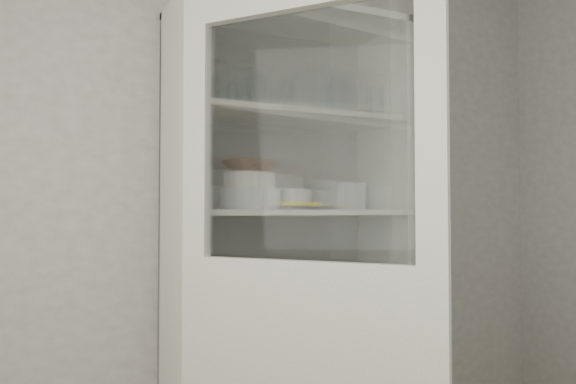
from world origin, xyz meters
name	(u,v)px	position (x,y,z in m)	size (l,w,h in m)	color
wall_back	(226,201)	(0.00, 1.50, 1.30)	(3.60, 0.02, 2.60)	#9A9890
pantry_cabinet	(282,284)	(0.20, 1.34, 0.94)	(1.00, 0.45, 2.10)	silver
cupboard_door	(303,334)	(-0.02, 0.70, 0.87)	(0.59, 0.73, 2.00)	silver
tumbler_0	(218,82)	(-0.16, 1.11, 1.74)	(0.08, 0.08, 0.15)	silver
tumbler_1	(259,88)	(0.02, 1.15, 1.74)	(0.08, 0.08, 0.16)	silver
tumbler_2	(243,87)	(-0.07, 1.12, 1.73)	(0.07, 0.07, 0.14)	silver
tumbler_3	(339,95)	(0.36, 1.11, 1.74)	(0.07, 0.07, 0.15)	silver
tumbler_4	(338,98)	(0.37, 1.15, 1.73)	(0.07, 0.07, 0.14)	silver
tumbler_5	(348,100)	(0.42, 1.15, 1.73)	(0.06, 0.06, 0.13)	silver
tumbler_6	(376,102)	(0.56, 1.14, 1.73)	(0.07, 0.07, 0.13)	silver
tumbler_7	(212,93)	(-0.15, 1.25, 1.72)	(0.06, 0.06, 0.13)	silver
tumbler_8	(245,96)	(0.01, 1.29, 1.73)	(0.07, 0.07, 0.14)	silver
tumbler_9	(236,97)	(-0.03, 1.29, 1.72)	(0.06, 0.06, 0.12)	silver
tumbler_10	(256,95)	(0.05, 1.28, 1.74)	(0.08, 0.08, 0.16)	silver
tumbler_11	(322,103)	(0.37, 1.28, 1.73)	(0.07, 0.07, 0.14)	silver
goblet_0	(187,92)	(-0.21, 1.39, 1.75)	(0.08, 0.08, 0.18)	silver
goblet_1	(285,99)	(0.23, 1.38, 1.76)	(0.08, 0.08, 0.19)	silver
goblet_2	(335,105)	(0.49, 1.38, 1.75)	(0.08, 0.08, 0.18)	silver
goblet_3	(325,102)	(0.42, 1.35, 1.75)	(0.08, 0.08, 0.18)	silver
plate_stack_front	(250,199)	(0.01, 1.24, 1.30)	(0.25, 0.25, 0.08)	silver
plate_stack_back	(210,198)	(-0.10, 1.42, 1.31)	(0.20, 0.20, 0.10)	silver
cream_bowl	(250,181)	(0.01, 1.24, 1.38)	(0.21, 0.21, 0.07)	white
terracotta_bowl	(250,167)	(0.01, 1.24, 1.44)	(0.21, 0.21, 0.05)	brown
glass_platter	(297,208)	(0.23, 1.25, 1.27)	(0.29, 0.29, 0.02)	silver
yellow_trivet	(297,204)	(0.23, 1.25, 1.28)	(0.19, 0.19, 0.01)	yellow
white_ramekin	(297,196)	(0.23, 1.25, 1.32)	(0.13, 0.13, 0.06)	silver
grey_bowl_stack	(350,196)	(0.51, 1.28, 1.32)	(0.14, 0.14, 0.12)	silver
mug_blue	(336,292)	(0.41, 1.23, 0.90)	(0.11, 0.11, 0.09)	navy
mug_teal	(346,287)	(0.51, 1.32, 0.91)	(0.11, 0.11, 0.10)	#28756A
mug_white	(343,292)	(0.41, 1.18, 0.91)	(0.11, 0.11, 0.10)	silver
teal_jar	(312,288)	(0.34, 1.34, 0.91)	(0.09, 0.09, 0.11)	#28756A
measuring_cups	(271,303)	(0.10, 1.23, 0.88)	(0.09, 0.09, 0.04)	silver
white_canister	(230,293)	(-0.06, 1.28, 0.93)	(0.11, 0.11, 0.13)	silver
tin_box	(349,384)	(0.49, 1.27, 0.49)	(0.22, 0.15, 0.06)	gray
tumbler_12	(335,98)	(0.35, 1.14, 1.73)	(0.07, 0.07, 0.13)	silver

